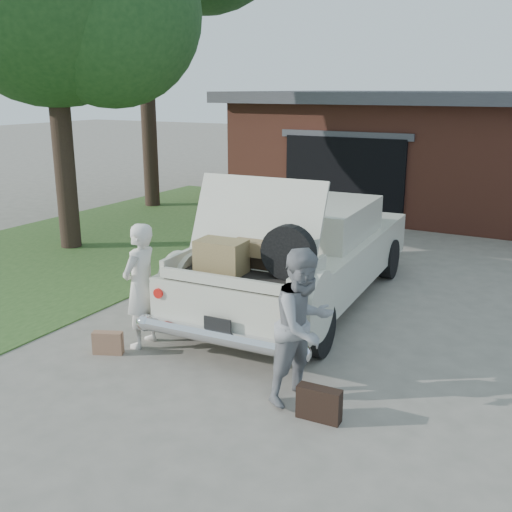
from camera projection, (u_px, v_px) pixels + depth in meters
The scene contains 8 objects.
ground at pixel (235, 343), 8.25m from camera, with size 90.00×90.00×0.00m, color gray.
grass_strip at pixel (92, 245), 13.34m from camera, with size 6.00×16.00×0.02m, color #2D4C1E.
house at pixel (471, 151), 17.01m from camera, with size 12.80×7.80×3.30m.
sedan at pixel (302, 253), 9.63m from camera, with size 2.48×5.75×2.25m.
woman_left at pixel (141, 286), 7.97m from camera, with size 0.62×0.41×1.70m, color silver.
woman_right at pixel (304, 326), 6.56m from camera, with size 0.85×0.66×1.76m, color gray.
suitcase_left at pixel (108, 343), 7.88m from camera, with size 0.40×0.13×0.31m, color #A06F51.
suitcase_right at pixel (319, 404), 6.30m from camera, with size 0.48×0.15×0.37m, color black.
Camera 1 is at (3.94, -6.53, 3.39)m, focal length 42.00 mm.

